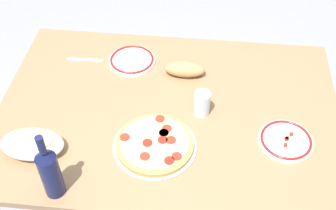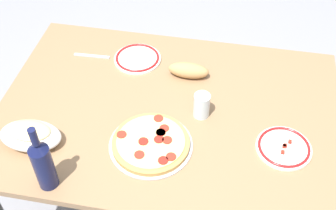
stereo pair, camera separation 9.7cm
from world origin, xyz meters
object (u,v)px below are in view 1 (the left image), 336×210
pepperoni_pizza (155,144)px  water_glass (202,104)px  baked_pasta_dish (32,143)px  side_plate_near (132,60)px  wine_bottle (50,171)px  dining_table (168,126)px  bread_loaf (185,69)px  side_plate_far (286,140)px

pepperoni_pizza → water_glass: 0.26m
baked_pasta_dish → side_plate_near: size_ratio=1.11×
water_glass → wine_bottle: bearing=-138.7°
pepperoni_pizza → dining_table: bearing=81.5°
dining_table → wine_bottle: 0.59m
pepperoni_pizza → wine_bottle: size_ratio=1.11×
dining_table → water_glass: bearing=-1.1°
wine_bottle → bread_loaf: size_ratio=1.61×
wine_bottle → side_plate_near: wine_bottle is taller
baked_pasta_dish → water_glass: bearing=22.7°
side_plate_near → dining_table: bearing=-55.7°
wine_bottle → water_glass: 0.65m
water_glass → side_plate_near: bearing=138.8°
side_plate_near → wine_bottle: bearing=-101.7°
side_plate_near → pepperoni_pizza: bearing=-70.8°
dining_table → bread_loaf: size_ratio=7.82×
dining_table → side_plate_far: side_plate_far is taller
water_glass → side_plate_far: 0.35m
baked_pasta_dish → side_plate_far: 0.96m
dining_table → bread_loaf: 0.26m
pepperoni_pizza → water_glass: size_ratio=2.99×
pepperoni_pizza → wine_bottle: (-0.32, -0.23, 0.10)m
wine_bottle → dining_table: bearing=51.0°
pepperoni_pizza → wine_bottle: wine_bottle is taller
water_glass → side_plate_far: water_glass is taller
dining_table → side_plate_far: size_ratio=6.64×
baked_pasta_dish → bread_loaf: baked_pasta_dish is taller
wine_bottle → pepperoni_pizza: bearing=36.2°
dining_table → wine_bottle: wine_bottle is taller
wine_bottle → bread_loaf: bearing=58.6°
dining_table → wine_bottle: bearing=-129.0°
wine_bottle → side_plate_far: 0.88m
dining_table → pepperoni_pizza: bearing=-98.5°
baked_pasta_dish → dining_table: bearing=28.4°
wine_bottle → side_plate_near: (0.15, 0.72, -0.11)m
baked_pasta_dish → bread_loaf: (0.53, 0.48, -0.01)m
wine_bottle → water_glass: size_ratio=2.69×
baked_pasta_dish → water_glass: 0.67m
dining_table → baked_pasta_dish: baked_pasta_dish is taller
baked_pasta_dish → side_plate_far: size_ratio=1.14×
side_plate_near → baked_pasta_dish: bearing=-117.2°
dining_table → water_glass: size_ratio=13.06×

